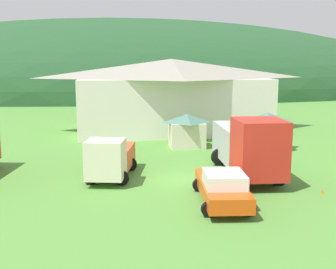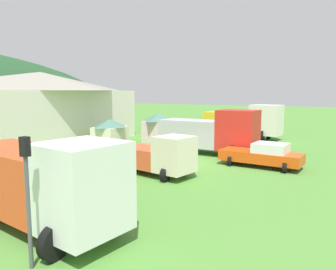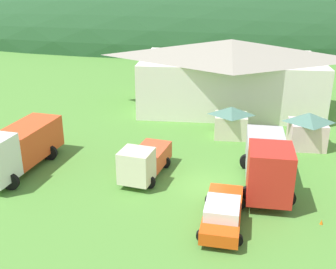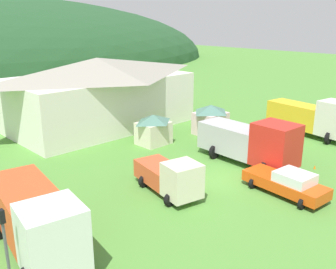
{
  "view_description": "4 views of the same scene",
  "coord_description": "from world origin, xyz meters",
  "px_view_note": "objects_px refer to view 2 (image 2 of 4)",
  "views": [
    {
      "loc": [
        -3.91,
        -22.75,
        6.61
      ],
      "look_at": [
        -0.12,
        4.91,
        1.79
      ],
      "focal_mm": 44.67,
      "sensor_mm": 36.0,
      "label": 1
    },
    {
      "loc": [
        -21.0,
        -8.9,
        5.04
      ],
      "look_at": [
        -0.36,
        2.09,
        2.0
      ],
      "focal_mm": 35.28,
      "sensor_mm": 36.0,
      "label": 2
    },
    {
      "loc": [
        0.48,
        -23.7,
        12.83
      ],
      "look_at": [
        -2.69,
        3.45,
        2.17
      ],
      "focal_mm": 43.9,
      "sensor_mm": 36.0,
      "label": 3
    },
    {
      "loc": [
        -19.29,
        -14.81,
        10.73
      ],
      "look_at": [
        0.7,
        5.94,
        1.83
      ],
      "focal_mm": 40.49,
      "sensor_mm": 36.0,
      "label": 4
    }
  ],
  "objects_px": {
    "play_shed_pink": "(159,127)",
    "traffic_cone_mid_row": "(268,153)",
    "heavy_rig_white": "(40,181)",
    "heavy_rig_striped": "(246,121)",
    "traffic_cone_near_pickup": "(172,149)",
    "depot_building": "(42,107)",
    "play_shed_cream": "(110,134)",
    "light_truck_cream": "(158,155)",
    "service_pickup_orange": "(263,155)",
    "crane_truck_red": "(213,132)",
    "traffic_light_west": "(27,188)"
  },
  "relations": [
    {
      "from": "depot_building",
      "to": "heavy_rig_white",
      "type": "xyz_separation_m",
      "value": [
        -14.81,
        -16.72,
        -1.76
      ]
    },
    {
      "from": "light_truck_cream",
      "to": "traffic_cone_near_pickup",
      "type": "bearing_deg",
      "value": 123.66
    },
    {
      "from": "play_shed_pink",
      "to": "service_pickup_orange",
      "type": "height_order",
      "value": "play_shed_pink"
    },
    {
      "from": "depot_building",
      "to": "traffic_light_west",
      "type": "distance_m",
      "value": 25.24
    },
    {
      "from": "play_shed_pink",
      "to": "traffic_cone_mid_row",
      "type": "bearing_deg",
      "value": -96.32
    },
    {
      "from": "heavy_rig_white",
      "to": "light_truck_cream",
      "type": "height_order",
      "value": "heavy_rig_white"
    },
    {
      "from": "heavy_rig_striped",
      "to": "traffic_cone_near_pickup",
      "type": "relative_size",
      "value": 15.06
    },
    {
      "from": "play_shed_cream",
      "to": "play_shed_pink",
      "type": "bearing_deg",
      "value": -14.69
    },
    {
      "from": "depot_building",
      "to": "light_truck_cream",
      "type": "bearing_deg",
      "value": -109.71
    },
    {
      "from": "heavy_rig_striped",
      "to": "traffic_light_west",
      "type": "xyz_separation_m",
      "value": [
        -29.34,
        -1.63,
        0.5
      ]
    },
    {
      "from": "crane_truck_red",
      "to": "traffic_cone_mid_row",
      "type": "xyz_separation_m",
      "value": [
        2.67,
        -3.86,
        -1.85
      ]
    },
    {
      "from": "depot_building",
      "to": "heavy_rig_white",
      "type": "height_order",
      "value": "depot_building"
    },
    {
      "from": "depot_building",
      "to": "crane_truck_red",
      "type": "height_order",
      "value": "depot_building"
    },
    {
      "from": "traffic_light_west",
      "to": "traffic_cone_near_pickup",
      "type": "xyz_separation_m",
      "value": [
        19.62,
        5.61,
        -2.37
      ]
    },
    {
      "from": "play_shed_pink",
      "to": "traffic_cone_mid_row",
      "type": "distance_m",
      "value": 11.28
    },
    {
      "from": "light_truck_cream",
      "to": "crane_truck_red",
      "type": "relative_size",
      "value": 0.69
    },
    {
      "from": "crane_truck_red",
      "to": "traffic_cone_near_pickup",
      "type": "xyz_separation_m",
      "value": [
        0.67,
        4.07,
        -1.85
      ]
    },
    {
      "from": "play_shed_cream",
      "to": "light_truck_cream",
      "type": "bearing_deg",
      "value": -125.76
    },
    {
      "from": "heavy_rig_striped",
      "to": "light_truck_cream",
      "type": "bearing_deg",
      "value": -83.1
    },
    {
      "from": "light_truck_cream",
      "to": "crane_truck_red",
      "type": "height_order",
      "value": "crane_truck_red"
    },
    {
      "from": "heavy_rig_striped",
      "to": "service_pickup_orange",
      "type": "bearing_deg",
      "value": -62.15
    },
    {
      "from": "service_pickup_orange",
      "to": "depot_building",
      "type": "bearing_deg",
      "value": -176.67
    },
    {
      "from": "crane_truck_red",
      "to": "heavy_rig_striped",
      "type": "relative_size",
      "value": 0.93
    },
    {
      "from": "play_shed_cream",
      "to": "light_truck_cream",
      "type": "distance_m",
      "value": 10.2
    },
    {
      "from": "heavy_rig_striped",
      "to": "traffic_light_west",
      "type": "relative_size",
      "value": 2.27
    },
    {
      "from": "play_shed_pink",
      "to": "depot_building",
      "type": "bearing_deg",
      "value": 120.94
    },
    {
      "from": "light_truck_cream",
      "to": "depot_building",
      "type": "bearing_deg",
      "value": 171.69
    },
    {
      "from": "depot_building",
      "to": "traffic_cone_mid_row",
      "type": "bearing_deg",
      "value": -77.38
    },
    {
      "from": "heavy_rig_white",
      "to": "heavy_rig_striped",
      "type": "distance_m",
      "value": 27.23
    },
    {
      "from": "traffic_light_west",
      "to": "traffic_cone_mid_row",
      "type": "xyz_separation_m",
      "value": [
        21.62,
        -2.33,
        -2.37
      ]
    },
    {
      "from": "light_truck_cream",
      "to": "play_shed_cream",
      "type": "bearing_deg",
      "value": 155.64
    },
    {
      "from": "light_truck_cream",
      "to": "traffic_cone_near_pickup",
      "type": "height_order",
      "value": "light_truck_cream"
    },
    {
      "from": "depot_building",
      "to": "traffic_cone_near_pickup",
      "type": "distance_m",
      "value": 13.83
    },
    {
      "from": "traffic_light_west",
      "to": "traffic_cone_mid_row",
      "type": "relative_size",
      "value": 6.72
    },
    {
      "from": "play_shed_cream",
      "to": "crane_truck_red",
      "type": "distance_m",
      "value": 9.05
    },
    {
      "from": "heavy_rig_white",
      "to": "traffic_cone_near_pickup",
      "type": "distance_m",
      "value": 17.97
    },
    {
      "from": "heavy_rig_white",
      "to": "traffic_light_west",
      "type": "bearing_deg",
      "value": -38.18
    },
    {
      "from": "crane_truck_red",
      "to": "heavy_rig_white",
      "type": "bearing_deg",
      "value": -88.48
    },
    {
      "from": "play_shed_cream",
      "to": "heavy_rig_white",
      "type": "relative_size",
      "value": 0.35
    },
    {
      "from": "play_shed_pink",
      "to": "heavy_rig_white",
      "type": "bearing_deg",
      "value": -161.8
    },
    {
      "from": "heavy_rig_striped",
      "to": "traffic_cone_mid_row",
      "type": "bearing_deg",
      "value": -54.58
    },
    {
      "from": "heavy_rig_white",
      "to": "heavy_rig_striped",
      "type": "bearing_deg",
      "value": 98.26
    },
    {
      "from": "play_shed_pink",
      "to": "light_truck_cream",
      "type": "distance_m",
      "value": 13.66
    },
    {
      "from": "play_shed_cream",
      "to": "traffic_cone_mid_row",
      "type": "xyz_separation_m",
      "value": [
        4.7,
        -12.66,
        -1.37
      ]
    },
    {
      "from": "heavy_rig_white",
      "to": "service_pickup_orange",
      "type": "relative_size",
      "value": 1.48
    },
    {
      "from": "service_pickup_orange",
      "to": "play_shed_pink",
      "type": "bearing_deg",
      "value": 155.86
    },
    {
      "from": "heavy_rig_white",
      "to": "heavy_rig_striped",
      "type": "xyz_separation_m",
      "value": [
        27.22,
        -0.33,
        0.05
      ]
    },
    {
      "from": "service_pickup_orange",
      "to": "traffic_cone_near_pickup",
      "type": "height_order",
      "value": "service_pickup_orange"
    },
    {
      "from": "traffic_cone_near_pickup",
      "to": "depot_building",
      "type": "bearing_deg",
      "value": 101.66
    },
    {
      "from": "light_truck_cream",
      "to": "crane_truck_red",
      "type": "distance_m",
      "value": 8.03
    }
  ]
}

